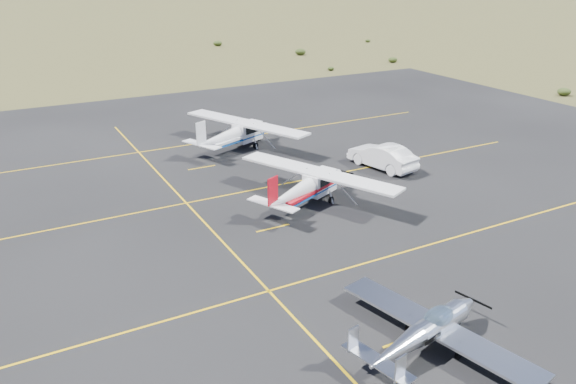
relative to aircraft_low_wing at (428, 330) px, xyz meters
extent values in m
plane|color=#383D1C|center=(2.67, 4.32, -0.87)|extent=(1600.00, 1600.00, 0.00)
cube|color=black|center=(2.67, 11.32, -0.87)|extent=(72.00, 72.00, 0.02)
cube|color=silver|center=(0.60, 0.14, -0.18)|extent=(3.15, 8.37, 0.11)
ellipsoid|color=#99BFD8|center=(0.60, 0.14, 0.26)|extent=(1.66, 1.18, 0.75)
cube|color=silver|center=(-2.72, -0.62, 0.08)|extent=(1.25, 2.83, 0.06)
cube|color=silver|center=(-2.62, -1.64, 0.49)|extent=(0.51, 0.17, 0.92)
cube|color=silver|center=(-3.08, 0.33, 0.49)|extent=(0.51, 0.17, 0.92)
cylinder|color=black|center=(2.04, 0.47, -0.70)|extent=(0.32, 0.15, 0.31)
cylinder|color=black|center=(0.67, -0.98, -0.67)|extent=(0.38, 0.18, 0.37)
cylinder|color=black|center=(0.18, 1.17, -0.67)|extent=(0.38, 0.18, 0.37)
cube|color=white|center=(4.08, 14.25, 0.16)|extent=(2.41, 1.91, 1.31)
cube|color=white|center=(3.91, 14.17, 0.84)|extent=(5.87, 10.33, 0.14)
cube|color=black|center=(4.08, 14.25, 0.43)|extent=(1.90, 1.70, 0.53)
cube|color=#AE0E1A|center=(2.94, 13.72, 0.07)|extent=(4.88, 3.07, 0.17)
cube|color=#AE0E1A|center=(-0.06, 12.32, 1.09)|extent=(0.78, 0.41, 1.55)
cube|color=white|center=(-0.06, 12.32, 0.31)|extent=(1.97, 3.13, 0.06)
cylinder|color=black|center=(5.23, 14.78, -0.68)|extent=(0.36, 0.24, 0.35)
cylinder|color=black|center=(4.25, 13.20, -0.64)|extent=(0.44, 0.29, 0.43)
cylinder|color=black|center=(3.39, 15.05, -0.64)|extent=(0.44, 0.29, 0.43)
cube|color=white|center=(4.72, 26.09, 0.23)|extent=(2.57, 2.00, 1.40)
cube|color=white|center=(4.53, 26.01, 0.96)|extent=(5.98, 11.11, 0.15)
cube|color=black|center=(4.72, 26.09, 0.52)|extent=(2.01, 1.79, 0.57)
cube|color=white|center=(3.48, 25.56, 0.13)|extent=(5.24, 3.16, 0.19)
cube|color=white|center=(0.24, 24.17, 1.21)|extent=(0.84, 0.41, 1.66)
cube|color=white|center=(0.24, 24.17, 0.39)|extent=(2.02, 3.35, 0.06)
cylinder|color=black|center=(5.96, 26.63, -0.67)|extent=(0.38, 0.24, 0.37)
cylinder|color=black|center=(4.86, 24.97, -0.63)|extent=(0.47, 0.30, 0.46)
cylinder|color=black|center=(4.00, 26.97, -0.63)|extent=(0.47, 0.30, 0.46)
imported|color=white|center=(10.73, 16.83, -0.01)|extent=(2.79, 5.40, 1.70)
camera|label=1|loc=(-12.57, -12.55, 12.39)|focal=35.00mm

